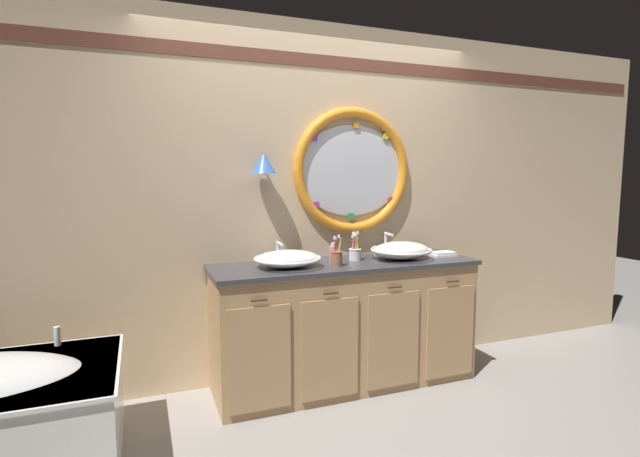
% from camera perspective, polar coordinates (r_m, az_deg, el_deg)
% --- Properties ---
extents(ground_plane, '(14.00, 14.00, 0.00)m').
position_cam_1_polar(ground_plane, '(3.35, 3.29, -20.20)').
color(ground_plane, gray).
extents(back_wall_assembly, '(6.40, 0.26, 2.60)m').
position_cam_1_polar(back_wall_assembly, '(3.54, -0.28, 3.48)').
color(back_wall_assembly, '#D6B78E').
rests_on(back_wall_assembly, ground_plane).
extents(vanity_counter, '(1.89, 0.60, 0.89)m').
position_cam_1_polar(vanity_counter, '(3.44, 3.06, -11.38)').
color(vanity_counter, tan).
rests_on(vanity_counter, ground_plane).
extents(sink_basin_left, '(0.45, 0.45, 0.11)m').
position_cam_1_polar(sink_basin_left, '(3.15, -3.94, -3.67)').
color(sink_basin_left, white).
rests_on(sink_basin_left, vanity_counter).
extents(sink_basin_right, '(0.45, 0.45, 0.13)m').
position_cam_1_polar(sink_basin_right, '(3.50, 9.79, -2.61)').
color(sink_basin_right, white).
rests_on(sink_basin_right, vanity_counter).
extents(faucet_set_left, '(0.21, 0.13, 0.15)m').
position_cam_1_polar(faucet_set_left, '(3.36, -5.07, -3.03)').
color(faucet_set_left, silver).
rests_on(faucet_set_left, vanity_counter).
extents(faucet_set_right, '(0.21, 0.13, 0.17)m').
position_cam_1_polar(faucet_set_right, '(3.69, 8.00, -2.08)').
color(faucet_set_right, silver).
rests_on(faucet_set_right, vanity_counter).
extents(toothbrush_holder_left, '(0.09, 0.09, 0.21)m').
position_cam_1_polar(toothbrush_holder_left, '(3.18, 2.02, -3.54)').
color(toothbrush_holder_left, '#996647').
rests_on(toothbrush_holder_left, vanity_counter).
extents(toothbrush_holder_right, '(0.09, 0.09, 0.21)m').
position_cam_1_polar(toothbrush_holder_right, '(3.41, 4.25, -2.99)').
color(toothbrush_holder_right, white).
rests_on(toothbrush_holder_right, vanity_counter).
extents(soap_dispenser, '(0.05, 0.06, 0.15)m').
position_cam_1_polar(soap_dispenser, '(3.29, 1.59, -3.09)').
color(soap_dispenser, pink).
rests_on(soap_dispenser, vanity_counter).
extents(folded_hand_towel, '(0.18, 0.12, 0.04)m').
position_cam_1_polar(folded_hand_towel, '(3.68, 14.68, -3.03)').
color(folded_hand_towel, white).
rests_on(folded_hand_towel, vanity_counter).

